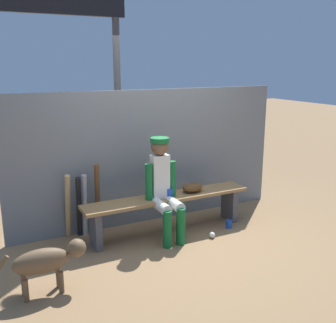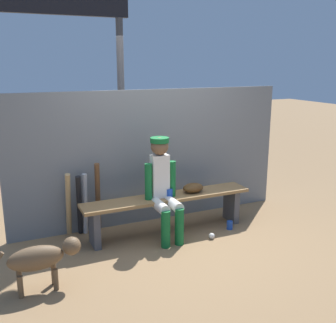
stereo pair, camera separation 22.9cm
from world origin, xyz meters
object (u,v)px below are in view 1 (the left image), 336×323
object	(u,v)px
baseball	(212,235)
cup_on_ground	(229,224)
bat_aluminum_silver	(84,205)
bat_aluminum_black	(79,207)
baseball_glove	(192,187)
scoreboard	(51,14)
player_seated	(164,185)
bat_wood_tan	(68,206)
bat_wood_dark	(97,199)
dog	(47,260)
dugout_bench	(168,205)
cup_on_bench	(170,193)

from	to	relation	value
baseball	cup_on_ground	bearing A→B (deg)	23.55
bat_aluminum_silver	bat_aluminum_black	bearing A→B (deg)	-157.65
baseball_glove	scoreboard	size ratio (longest dim) A/B	0.07
bat_aluminum_silver	bat_aluminum_black	world-z (taller)	bat_aluminum_black
player_seated	bat_wood_tan	xyz separation A→B (m)	(-1.07, 0.49, -0.26)
bat_wood_dark	bat_wood_tan	size ratio (longest dim) A/B	1.10
scoreboard	dog	distance (m)	3.10
baseball_glove	bat_wood_tan	bearing A→B (deg)	166.13
dugout_bench	cup_on_bench	bearing A→B (deg)	-96.47
cup_on_bench	scoreboard	xyz separation A→B (m)	(-1.07, 1.20, 2.18)
bat_wood_dark	bat_wood_tan	distance (m)	0.37
scoreboard	dog	bearing A→B (deg)	-106.78
bat_wood_tan	dugout_bench	bearing A→B (deg)	-17.84
bat_wood_dark	dugout_bench	bearing A→B (deg)	-22.92
baseball	bat_aluminum_black	bearing A→B (deg)	152.37
baseball_glove	bat_aluminum_black	xyz separation A→B (m)	(-1.41, 0.36, -0.15)
bat_aluminum_silver	dog	world-z (taller)	bat_aluminum_silver
baseball_glove	cup_on_ground	xyz separation A→B (m)	(0.42, -0.25, -0.50)
baseball_glove	scoreboard	bearing A→B (deg)	141.55
bat_aluminum_black	dog	distance (m)	1.24
baseball_glove	dog	distance (m)	2.15
bat_aluminum_black	bat_wood_tan	size ratio (longest dim) A/B	0.95
dugout_bench	bat_wood_dark	size ratio (longest dim) A/B	2.34
baseball_glove	player_seated	bearing A→B (deg)	-166.68
cup_on_bench	bat_wood_tan	bearing A→B (deg)	159.64
cup_on_ground	dog	distance (m)	2.49
bat_aluminum_black	player_seated	bearing A→B (deg)	-26.54
bat_aluminum_black	baseball_glove	bearing A→B (deg)	-14.25
bat_aluminum_silver	dog	bearing A→B (deg)	-120.86
dugout_bench	baseball	size ratio (longest dim) A/B	29.98
cup_on_ground	dugout_bench	bearing A→B (deg)	162.32
dugout_bench	bat_aluminum_silver	size ratio (longest dim) A/B	2.77
player_seated	baseball_glove	bearing A→B (deg)	13.32
bat_wood_dark	cup_on_ground	bearing A→B (deg)	-20.41
baseball	cup_on_bench	distance (m)	0.75
player_seated	cup_on_bench	world-z (taller)	player_seated
dog	baseball	bearing A→B (deg)	8.90
dog	player_seated	bearing A→B (deg)	22.02
scoreboard	dog	size ratio (longest dim) A/B	4.57
cup_on_bench	bat_wood_dark	bearing A→B (deg)	153.66
player_seated	dog	distance (m)	1.69
player_seated	bat_aluminum_silver	distance (m)	1.04
dugout_bench	bat_aluminum_silver	bearing A→B (deg)	158.19
bat_wood_tan	cup_on_ground	world-z (taller)	bat_wood_tan
player_seated	bat_aluminum_black	world-z (taller)	player_seated
cup_on_bench	scoreboard	bearing A→B (deg)	131.87
bat_wood_dark	bat_aluminum_black	bearing A→B (deg)	177.01
dugout_bench	dog	bearing A→B (deg)	-156.03
cup_on_bench	dog	distance (m)	1.79
player_seated	cup_on_bench	bearing A→B (deg)	27.63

